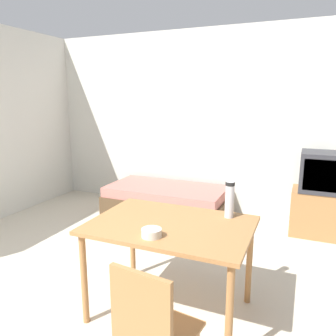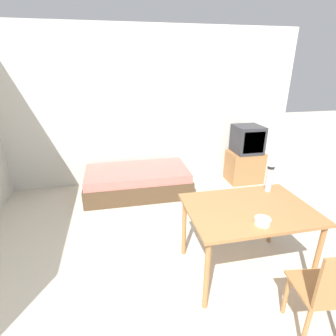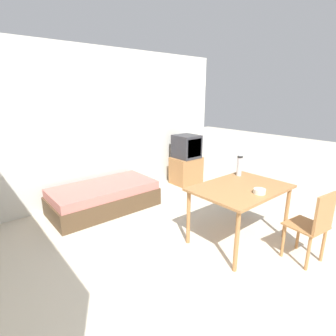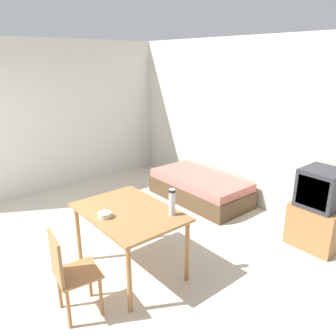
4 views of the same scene
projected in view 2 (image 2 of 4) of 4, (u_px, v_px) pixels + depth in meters
The scene contains 7 objects.
wall_back at pixel (142, 109), 4.60m from camera, with size 5.66×0.06×2.70m.
daybed at pixel (138, 181), 4.47m from camera, with size 1.75×0.91×0.44m.
tv at pixel (246, 156), 4.85m from camera, with size 0.62×0.49×1.06m.
dining_table at pixel (248, 215), 2.61m from camera, with size 1.23×0.87×0.77m.
wooden_chair at pixel (328, 291), 1.97m from camera, with size 0.44×0.44×0.89m.
thermos_flask at pixel (270, 177), 2.87m from camera, with size 0.08×0.08×0.30m.
mate_bowl at pixel (263, 221), 2.31m from camera, with size 0.14×0.14×0.06m.
Camera 2 is at (-0.52, -0.84, 2.08)m, focal length 28.00 mm.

